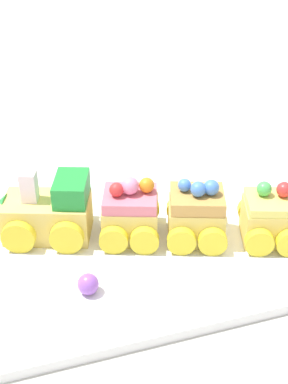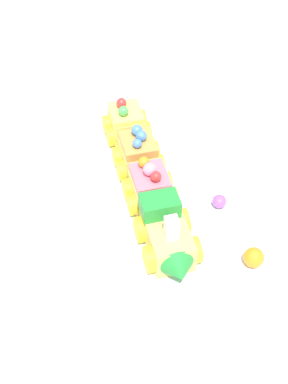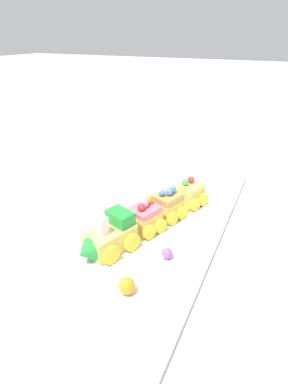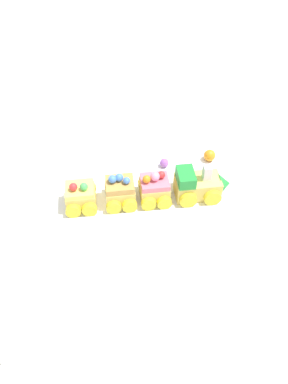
# 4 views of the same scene
# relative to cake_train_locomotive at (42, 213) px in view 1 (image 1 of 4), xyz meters

# --- Properties ---
(ground_plane) EXTENTS (10.00, 10.00, 0.00)m
(ground_plane) POSITION_rel_cake_train_locomotive_xyz_m (-0.12, 0.01, -0.04)
(ground_plane) COLOR beige
(display_board) EXTENTS (0.73, 0.37, 0.01)m
(display_board) POSITION_rel_cake_train_locomotive_xyz_m (-0.12, 0.01, -0.03)
(display_board) COLOR white
(display_board) RESTS_ON ground_plane
(cake_train_locomotive) EXTENTS (0.13, 0.10, 0.08)m
(cake_train_locomotive) POSITION_rel_cake_train_locomotive_xyz_m (0.00, 0.00, 0.00)
(cake_train_locomotive) COLOR #EACC66
(cake_train_locomotive) RESTS_ON display_board
(cake_car_strawberry) EXTENTS (0.09, 0.09, 0.08)m
(cake_car_strawberry) POSITION_rel_cake_train_locomotive_xyz_m (-0.10, 0.03, 0.00)
(cake_car_strawberry) COLOR #EACC66
(cake_car_strawberry) RESTS_ON display_board
(cake_car_caramel) EXTENTS (0.09, 0.09, 0.08)m
(cake_car_caramel) POSITION_rel_cake_train_locomotive_xyz_m (-0.17, 0.06, 0.00)
(cake_car_caramel) COLOR #EACC66
(cake_car_caramel) RESTS_ON display_board
(cake_car_lemon) EXTENTS (0.09, 0.09, 0.07)m
(cake_car_lemon) POSITION_rel_cake_train_locomotive_xyz_m (-0.25, 0.09, -0.00)
(cake_car_lemon) COLOR #EACC66
(cake_car_lemon) RESTS_ON display_board
(gumball_purple) EXTENTS (0.02, 0.02, 0.02)m
(gumball_purple) POSITION_rel_cake_train_locomotive_xyz_m (-0.03, 0.11, -0.02)
(gumball_purple) COLOR #9956C6
(gumball_purple) RESTS_ON display_board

